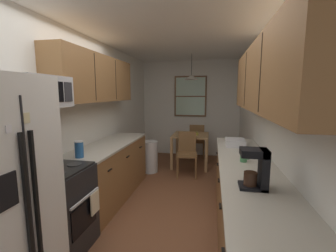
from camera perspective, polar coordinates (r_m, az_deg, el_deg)
name	(u,v)px	position (r m, az deg, el deg)	size (l,w,h in m)	color
ground_plane	(174,195)	(3.94, 1.49, -17.07)	(12.00, 12.00, 0.00)	brown
wall_left	(96,118)	(4.04, -17.70, 2.03)	(0.10, 9.00, 2.55)	silver
wall_right	(264,121)	(3.61, 23.18, 1.07)	(0.10, 9.00, 2.55)	silver
wall_back	(190,109)	(6.20, 5.70, 4.42)	(4.40, 0.10, 2.55)	silver
ceiling_slab	(174,33)	(3.67, 1.65, 22.51)	(4.40, 9.00, 0.08)	white
stove_range	(57,209)	(2.80, -26.29, -18.28)	(0.66, 0.63, 1.10)	black
microwave_over_range	(38,92)	(2.60, -30.03, 7.49)	(0.39, 0.61, 0.32)	silver
counter_left	(110,170)	(3.82, -14.42, -10.85)	(0.64, 1.94, 0.90)	olive
upper_cabinets_left	(97,79)	(3.64, -17.62, 11.31)	(0.33, 2.02, 0.69)	olive
counter_right	(246,203)	(2.84, 19.17, -17.99)	(0.64, 3.05, 0.90)	olive
upper_cabinets_right	(268,77)	(2.54, 24.03, 11.30)	(0.33, 2.73, 0.70)	olive
dining_table	(191,140)	(5.25, 5.72, -3.48)	(0.81, 0.82, 0.75)	#A87F51
dining_chair_near	(187,151)	(4.68, 4.83, -6.43)	(0.44, 0.44, 0.90)	brown
dining_chair_far	(197,140)	(5.87, 7.29, -3.46)	(0.42, 0.42, 0.90)	brown
pendant_light	(191,77)	(5.16, 5.95, 12.16)	(0.33, 0.33, 0.56)	black
back_window	(190,96)	(6.12, 5.71, 7.47)	(0.86, 0.05, 1.08)	brown
trash_bin	(150,157)	(4.91, -4.59, -7.73)	(0.33, 0.33, 0.67)	silver
storage_canister	(79,149)	(2.99, -21.55, -5.47)	(0.10, 0.10, 0.21)	#265999
dish_towel	(95,203)	(2.73, -18.00, -17.93)	(0.02, 0.16, 0.24)	beige
coffee_maker	(257,168)	(2.03, 21.70, -9.85)	(0.22, 0.18, 0.33)	black
mug_by_coffeemaker	(244,158)	(2.77, 18.62, -7.61)	(0.12, 0.08, 0.10)	#3F7F4C
dish_rack	(235,142)	(3.56, 16.58, -4.01)	(0.28, 0.34, 0.10)	silver
table_serving_bowl	(194,133)	(5.18, 6.52, -1.88)	(0.21, 0.21, 0.06)	#E0D14C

